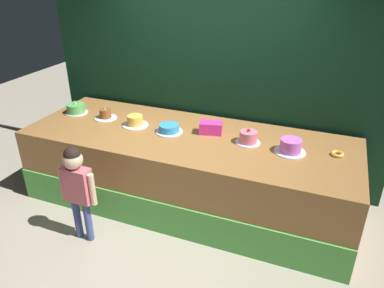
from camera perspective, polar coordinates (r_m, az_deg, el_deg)
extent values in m
plane|color=#ADA38E|center=(4.08, -4.38, -13.71)|extent=(12.00, 12.00, 0.00)
cube|color=#9E6B38|center=(4.32, -0.75, -3.96)|extent=(3.75, 1.32, 0.88)
cube|color=#59B24C|center=(3.95, -4.54, -11.60)|extent=(3.75, 0.02, 0.40)
cube|color=#113823|center=(4.56, 2.92, 12.83)|extent=(4.38, 0.08, 3.10)
cylinder|color=#3F4C8C|center=(4.07, -17.48, -10.95)|extent=(0.07, 0.07, 0.48)
cylinder|color=#3F4C8C|center=(3.99, -15.93, -11.48)|extent=(0.07, 0.07, 0.48)
cube|color=#D86672|center=(3.79, -17.55, -6.09)|extent=(0.30, 0.13, 0.37)
cylinder|color=beige|center=(3.90, -19.60, -5.65)|extent=(0.06, 0.06, 0.34)
cylinder|color=beige|center=(3.70, -15.33, -6.90)|extent=(0.06, 0.06, 0.34)
sphere|color=beige|center=(3.65, -18.15, -2.34)|extent=(0.19, 0.19, 0.19)
sphere|color=black|center=(3.63, -18.27, -1.61)|extent=(0.16, 0.16, 0.16)
cube|color=#E834A3|center=(4.15, 2.97, 2.56)|extent=(0.28, 0.21, 0.14)
torus|color=#F2BF4C|center=(3.96, 21.80, -1.46)|extent=(0.13, 0.13, 0.03)
cylinder|color=silver|center=(4.97, -17.61, 4.71)|extent=(0.29, 0.29, 0.01)
cylinder|color=#59B259|center=(4.95, -17.71, 5.36)|extent=(0.23, 0.23, 0.11)
cone|color=#F2E566|center=(4.92, -17.84, 6.28)|extent=(0.02, 0.02, 0.06)
cylinder|color=white|center=(4.70, -13.33, 4.00)|extent=(0.28, 0.28, 0.01)
cylinder|color=brown|center=(4.68, -13.40, 4.67)|extent=(0.14, 0.14, 0.11)
cone|color=#F2E566|center=(4.65, -13.51, 5.57)|extent=(0.02, 0.02, 0.05)
cylinder|color=white|center=(4.42, -8.83, 2.97)|extent=(0.31, 0.31, 0.01)
cylinder|color=#F2BF4C|center=(4.40, -8.89, 3.71)|extent=(0.18, 0.18, 0.12)
cone|color=#F2E566|center=(4.37, -8.96, 4.66)|extent=(0.02, 0.02, 0.04)
cylinder|color=silver|center=(4.20, -3.59, 1.96)|extent=(0.31, 0.31, 0.01)
cylinder|color=#3399D8|center=(4.19, -3.61, 2.53)|extent=(0.23, 0.23, 0.08)
cylinder|color=silver|center=(3.99, 8.73, 0.25)|extent=(0.27, 0.27, 0.01)
cylinder|color=pink|center=(3.96, 8.80, 1.13)|extent=(0.19, 0.19, 0.12)
sphere|color=red|center=(3.93, 8.88, 2.18)|extent=(0.03, 0.03, 0.03)
cylinder|color=silver|center=(3.88, 15.07, -1.17)|extent=(0.32, 0.32, 0.01)
cylinder|color=#CC66D8|center=(3.85, 15.20, -0.22)|extent=(0.22, 0.22, 0.13)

